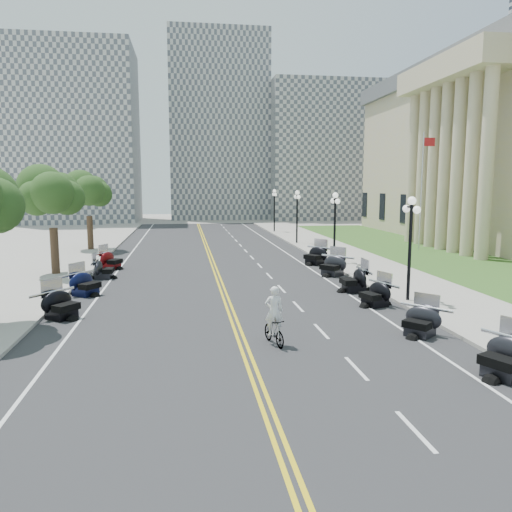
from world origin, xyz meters
name	(u,v)px	position (x,y,z in m)	size (l,w,h in m)	color
ground	(239,335)	(0.00, 0.00, 0.00)	(160.00, 160.00, 0.00)	gray
road	(220,284)	(0.00, 10.00, 0.00)	(16.00, 90.00, 0.01)	#333335
centerline_yellow_a	(218,283)	(-0.12, 10.00, 0.01)	(0.12, 90.00, 0.00)	yellow
centerline_yellow_b	(222,283)	(0.12, 10.00, 0.01)	(0.12, 90.00, 0.00)	yellow
edge_line_north	(328,280)	(6.40, 10.00, 0.01)	(0.12, 90.00, 0.00)	white
edge_line_south	(106,287)	(-6.40, 10.00, 0.01)	(0.12, 90.00, 0.00)	white
lane_dash_4	(415,431)	(3.20, -8.00, 0.01)	(0.12, 2.00, 0.00)	white
lane_dash_5	(356,368)	(3.20, -4.00, 0.01)	(0.12, 2.00, 0.00)	white
lane_dash_6	(321,331)	(3.20, 0.00, 0.01)	(0.12, 2.00, 0.00)	white
lane_dash_7	(298,306)	(3.20, 4.00, 0.01)	(0.12, 2.00, 0.00)	white
lane_dash_8	(282,289)	(3.20, 8.00, 0.01)	(0.12, 2.00, 0.00)	white
lane_dash_9	(269,276)	(3.20, 12.00, 0.01)	(0.12, 2.00, 0.00)	white
lane_dash_10	(260,266)	(3.20, 16.00, 0.01)	(0.12, 2.00, 0.00)	white
lane_dash_11	(252,257)	(3.20, 20.00, 0.01)	(0.12, 2.00, 0.00)	white
lane_dash_12	(246,251)	(3.20, 24.00, 0.01)	(0.12, 2.00, 0.00)	white
lane_dash_13	(240,245)	(3.20, 28.00, 0.01)	(0.12, 2.00, 0.00)	white
lane_dash_14	(236,241)	(3.20, 32.00, 0.01)	(0.12, 2.00, 0.00)	white
lane_dash_15	(232,237)	(3.20, 36.00, 0.01)	(0.12, 2.00, 0.00)	white
lane_dash_16	(229,233)	(3.20, 40.00, 0.01)	(0.12, 2.00, 0.00)	white
lane_dash_17	(226,230)	(3.20, 44.00, 0.01)	(0.12, 2.00, 0.00)	white
lane_dash_18	(224,227)	(3.20, 48.00, 0.01)	(0.12, 2.00, 0.00)	white
lane_dash_19	(221,225)	(3.20, 52.00, 0.01)	(0.12, 2.00, 0.00)	white
sidewalk_north	(394,278)	(10.50, 10.00, 0.07)	(5.00, 90.00, 0.15)	#9E9991
sidewalk_south	(28,288)	(-10.50, 10.00, 0.07)	(5.00, 90.00, 0.15)	#9E9991
lawn	(436,257)	(17.50, 18.00, 0.05)	(9.00, 60.00, 0.10)	#356023
distant_block_a	(75,136)	(-18.00, 62.00, 13.00)	(18.00, 14.00, 26.00)	gray
distant_block_b	(218,129)	(4.00, 68.00, 15.00)	(16.00, 12.00, 30.00)	gray
distant_block_c	(326,153)	(22.00, 65.00, 11.00)	(20.00, 14.00, 22.00)	gray
street_lamp_2	(410,249)	(8.60, 4.00, 2.60)	(0.50, 1.20, 4.90)	black
street_lamp_3	(335,228)	(8.60, 16.00, 2.60)	(0.50, 1.20, 4.90)	black
street_lamp_4	(297,217)	(8.60, 28.00, 2.60)	(0.50, 1.20, 4.90)	black
street_lamp_5	(274,211)	(8.60, 40.00, 2.60)	(0.50, 1.20, 4.90)	black
flagpole	(421,192)	(18.00, 22.00, 5.00)	(1.10, 0.20, 10.00)	silver
tree_3	(52,199)	(-10.00, 14.00, 4.75)	(4.80, 4.80, 9.20)	#235619
tree_4	(88,195)	(-10.00, 26.00, 4.75)	(4.80, 4.80, 9.20)	#235619
motorcycle_n_4	(506,355)	(7.27, -5.34, 0.69)	(1.96, 1.96, 1.37)	black
motorcycle_n_5	(420,320)	(6.71, -1.09, 0.63)	(1.79, 1.79, 1.25)	black
motorcycle_n_6	(375,293)	(6.78, 3.58, 0.64)	(1.84, 1.84, 1.29)	black
motorcycle_n_7	(354,279)	(6.86, 6.74, 0.71)	(2.04, 2.04, 1.43)	black
motorcycle_n_8	(333,264)	(7.12, 11.51, 0.72)	(2.05, 2.05, 1.44)	black
motorcycle_n_9	(315,255)	(7.20, 15.93, 0.73)	(2.07, 2.07, 1.45)	black
motorcycle_s_6	(61,303)	(-7.22, 3.38, 0.68)	(1.94, 1.94, 1.36)	black
motorcycle_s_7	(85,283)	(-7.07, 7.87, 0.68)	(1.94, 1.94, 1.36)	black
motorcycle_s_8	(103,268)	(-6.88, 12.48, 0.64)	(1.83, 1.83, 1.28)	black
motorcycle_s_9	(111,259)	(-6.93, 16.00, 0.67)	(1.92, 1.92, 1.35)	#590A0C
bicycle	(274,331)	(1.08, -1.36, 0.49)	(0.46, 1.64, 0.98)	#A51414
cyclist_rider	(274,293)	(1.08, -1.36, 1.87)	(0.65, 0.43, 1.78)	white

